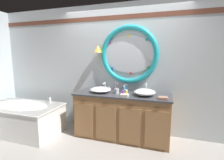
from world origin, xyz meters
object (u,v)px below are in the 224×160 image
object	(u,v)px
bathtub	(22,116)
soap_dispenser	(124,89)
sink_basin_right	(145,92)
folded_hand_towel	(163,98)
toothbrush_holder_right	(126,91)
sink_basin_left	(101,90)
toiletry_basket	(124,95)
toothbrush_holder_left	(117,91)

from	to	relation	value
bathtub	soap_dispenser	bearing A→B (deg)	14.98
sink_basin_right	folded_hand_towel	xyz separation A→B (m)	(0.32, -0.16, -0.04)
bathtub	toothbrush_holder_right	distance (m)	2.21
toothbrush_holder_right	folded_hand_towel	size ratio (longest dim) A/B	1.20
bathtub	folded_hand_towel	xyz separation A→B (m)	(2.76, 0.24, 0.54)
soap_dispenser	sink_basin_left	bearing A→B (deg)	-161.72
folded_hand_towel	toiletry_basket	distance (m)	0.65
sink_basin_right	soap_dispenser	size ratio (longest dim) A/B	2.72
sink_basin_left	soap_dispenser	bearing A→B (deg)	18.28
toothbrush_holder_right	folded_hand_towel	world-z (taller)	toothbrush_holder_right
bathtub	soap_dispenser	size ratio (longest dim) A/B	11.27
sink_basin_left	sink_basin_right	distance (m)	0.85
sink_basin_left	toothbrush_holder_right	size ratio (longest dim) A/B	2.07
sink_basin_left	toiletry_basket	bearing A→B (deg)	-18.74
toothbrush_holder_left	toothbrush_holder_right	size ratio (longest dim) A/B	1.10
toothbrush_holder_left	soap_dispenser	world-z (taller)	toothbrush_holder_left
toothbrush_holder_left	soap_dispenser	bearing A→B (deg)	48.39
soap_dispenser	folded_hand_towel	xyz separation A→B (m)	(0.74, -0.30, -0.04)
soap_dispenser	toothbrush_holder_left	bearing A→B (deg)	-131.61
bathtub	toothbrush_holder_left	bearing A→B (deg)	12.26
sink_basin_right	toothbrush_holder_left	bearing A→B (deg)	178.19
toiletry_basket	sink_basin_right	bearing A→B (deg)	28.25
soap_dispenser	toiletry_basket	xyz separation A→B (m)	(0.09, -0.32, -0.03)
bathtub	sink_basin_left	xyz separation A→B (m)	(1.59, 0.40, 0.57)
soap_dispenser	toiletry_basket	distance (m)	0.33
sink_basin_left	folded_hand_towel	distance (m)	1.18
toothbrush_holder_right	folded_hand_towel	xyz separation A→B (m)	(0.67, -0.16, -0.03)
sink_basin_left	folded_hand_towel	bearing A→B (deg)	-7.72
sink_basin_left	soap_dispenser	world-z (taller)	soap_dispenser
sink_basin_left	folded_hand_towel	xyz separation A→B (m)	(1.17, -0.16, -0.03)
sink_basin_right	toiletry_basket	world-z (taller)	sink_basin_right
sink_basin_left	toothbrush_holder_right	bearing A→B (deg)	0.67
bathtub	soap_dispenser	distance (m)	2.17
toothbrush_holder_right	folded_hand_towel	bearing A→B (deg)	-13.80
toothbrush_holder_left	toiletry_basket	xyz separation A→B (m)	(0.20, -0.19, -0.02)
sink_basin_right	soap_dispenser	distance (m)	0.44
toothbrush_holder_left	toiletry_basket	size ratio (longest dim) A/B	1.55
sink_basin_right	toothbrush_holder_right	world-z (taller)	toothbrush_holder_right
toothbrush_holder_right	toiletry_basket	bearing A→B (deg)	-83.81
bathtub	toiletry_basket	xyz separation A→B (m)	(2.11, 0.22, 0.55)
soap_dispenser	toothbrush_holder_right	bearing A→B (deg)	-63.72
bathtub	toiletry_basket	bearing A→B (deg)	6.02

